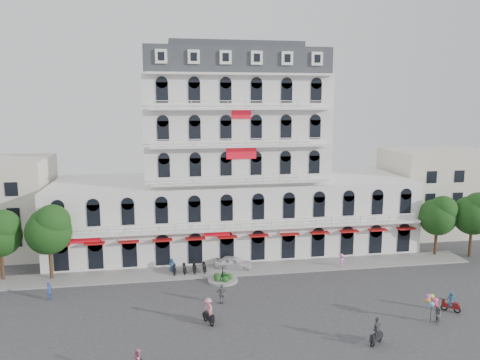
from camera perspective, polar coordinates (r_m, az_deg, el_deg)
name	(u,v)px	position (r m, az deg, el deg)	size (l,w,h in m)	color
ground	(262,303)	(45.78, 2.74, -14.74)	(120.00, 120.00, 0.00)	#38383A
sidewalk	(246,269)	(53.92, 0.68, -10.79)	(53.00, 4.00, 0.16)	gray
main_building	(233,171)	(60.09, -0.82, 1.06)	(45.00, 15.00, 25.80)	silver
flank_building_east	(436,191)	(73.31, 22.80, -1.29)	(14.00, 10.00, 12.00)	beige
traffic_island	(223,279)	(50.66, -2.12, -11.95)	(3.20, 3.20, 1.60)	gray
parked_scooter_row	(189,274)	(53.07, -6.18, -11.28)	(4.40, 1.80, 1.10)	black
tree_west_outer	(0,232)	(55.17, -27.23, -5.67)	(4.50, 4.48, 7.76)	#382314
tree_west_inner	(49,228)	(53.29, -22.28, -5.45)	(4.76, 4.76, 8.25)	#382314
tree_east_inner	(438,215)	(62.05, 23.00, -3.90)	(4.40, 4.37, 7.57)	#382314
tree_east_outer	(473,212)	(63.41, 26.56, -3.56)	(4.65, 4.65, 8.05)	#382314
parked_car	(234,263)	(53.96, -0.79, -10.04)	(1.72, 4.27, 1.46)	silver
rider_east	(451,302)	(47.65, 24.34, -13.39)	(1.40, 1.21, 1.93)	maroon
rider_northeast	(377,331)	(39.81, 16.34, -17.21)	(1.46, 1.15, 2.29)	black
rider_center	(208,310)	(41.51, -3.88, -15.53)	(1.12, 1.60, 2.32)	black
pedestrian_left	(172,266)	(53.39, -8.32, -10.28)	(0.79, 0.51, 1.61)	navy
pedestrian_mid	(222,294)	(45.22, -2.20, -13.70)	(1.14, 0.47, 1.94)	slate
pedestrian_right	(341,261)	(55.57, 12.26, -9.59)	(1.05, 0.61, 1.63)	pink
pedestrian_far	(50,291)	(49.55, -22.21, -12.42)	(0.64, 0.42, 1.76)	navy
balloon_vendor	(435,309)	(44.73, 22.67, -14.30)	(1.28, 1.22, 2.45)	slate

